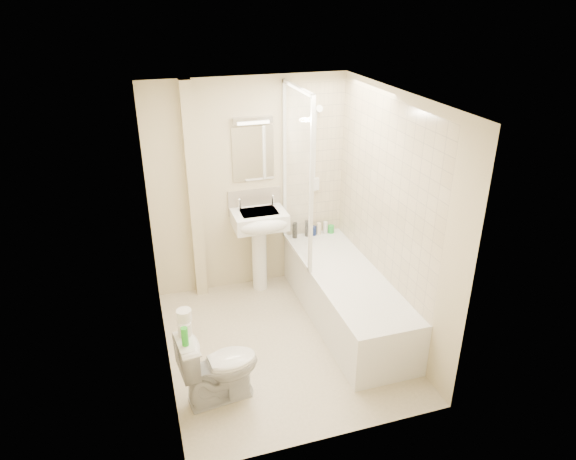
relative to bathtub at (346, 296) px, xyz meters
name	(u,v)px	position (x,y,z in m)	size (l,w,h in m)	color
floor	(283,343)	(-0.75, -0.20, -0.29)	(2.50, 2.50, 0.00)	beige
wall_back	(249,187)	(-0.75, 1.05, 0.91)	(2.20, 0.02, 2.40)	beige
wall_left	(156,251)	(-1.85, -0.20, 0.91)	(0.02, 2.50, 2.40)	beige
wall_right	(392,219)	(0.35, -0.20, 0.91)	(0.02, 2.50, 2.40)	beige
ceiling	(281,98)	(-0.75, -0.20, 2.11)	(2.20, 2.50, 0.02)	white
tile_back	(314,162)	(0.00, 1.04, 1.14)	(0.70, 0.01, 1.75)	beige
tile_right	(384,190)	(0.34, 0.00, 1.14)	(0.01, 2.10, 1.75)	beige
pipe_boxing	(194,195)	(-1.37, 0.99, 0.91)	(0.12, 0.12, 2.40)	beige
splashback	(255,201)	(-0.70, 1.04, 0.74)	(0.60, 0.01, 0.30)	beige
mirror	(253,154)	(-0.70, 1.04, 1.29)	(0.46, 0.01, 0.60)	white
strip_light	(253,120)	(-0.70, 1.02, 1.66)	(0.42, 0.07, 0.07)	silver
bathtub	(346,296)	(0.00, 0.00, 0.00)	(0.70, 2.10, 0.55)	white
shower_screen	(297,175)	(-0.35, 0.60, 1.16)	(0.04, 0.92, 1.80)	white
shower_fixture	(316,153)	(0.00, 1.00, 1.26)	(0.10, 0.16, 0.99)	white
pedestal_sink	(260,229)	(-0.70, 0.82, 0.50)	(0.58, 0.52, 1.12)	white
bottle_black_a	(295,230)	(-0.25, 0.96, 0.35)	(0.06, 0.06, 0.19)	black
bottle_black_b	(308,229)	(-0.09, 0.96, 0.36)	(0.06, 0.06, 0.19)	black
bottle_blue	(314,231)	(-0.01, 0.96, 0.32)	(0.06, 0.06, 0.11)	navy
bottle_cream	(319,229)	(0.05, 0.96, 0.33)	(0.05, 0.05, 0.14)	beige
bottle_white_b	(325,228)	(0.13, 0.96, 0.34)	(0.05, 0.05, 0.15)	silver
bottle_green	(331,229)	(0.21, 0.96, 0.31)	(0.07, 0.07, 0.09)	green
toilet	(219,366)	(-1.47, -0.75, 0.05)	(0.70, 0.45, 0.67)	white
toilet_roll_lower	(185,329)	(-1.71, -0.70, 0.44)	(0.11, 0.11, 0.11)	white
toilet_roll_upper	(184,315)	(-1.71, -0.66, 0.54)	(0.12, 0.12, 0.09)	white
green_bottle	(185,337)	(-1.73, -0.84, 0.46)	(0.05, 0.05, 0.16)	green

